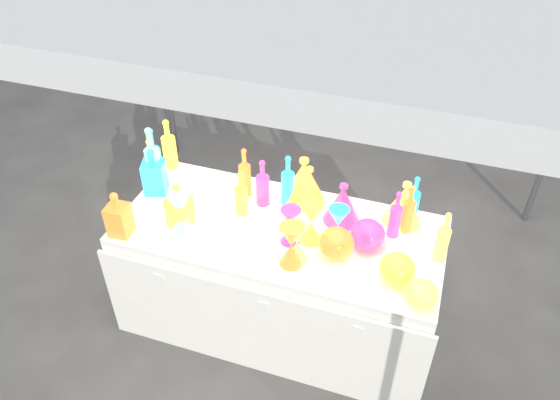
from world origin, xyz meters
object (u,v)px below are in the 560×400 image
(display_table, at_px, (280,276))
(decanter_0, at_px, (179,205))
(globe_0, at_px, (397,270))
(bottle_0, at_px, (169,144))
(hourglass_0, at_px, (291,245))
(lampshade_0, at_px, (309,185))
(cardboard_box_closed, at_px, (350,92))

(display_table, xyz_separation_m, decanter_0, (-0.53, -0.13, 0.51))
(globe_0, bearing_deg, display_table, 165.20)
(bottle_0, distance_m, decanter_0, 0.59)
(display_table, height_order, globe_0, globe_0)
(display_table, height_order, hourglass_0, hourglass_0)
(bottle_0, distance_m, lampshade_0, 0.94)
(hourglass_0, bearing_deg, display_table, 121.28)
(lampshade_0, bearing_deg, globe_0, -62.55)
(cardboard_box_closed, height_order, decanter_0, decanter_0)
(decanter_0, relative_size, hourglass_0, 1.11)
(decanter_0, xyz_separation_m, lampshade_0, (0.62, 0.42, -0.02))
(decanter_0, distance_m, hourglass_0, 0.68)
(display_table, xyz_separation_m, bottle_0, (-0.85, 0.36, 0.54))
(lampshade_0, bearing_deg, hourglass_0, -107.79)
(bottle_0, height_order, decanter_0, bottle_0)
(hourglass_0, bearing_deg, cardboard_box_closed, 96.18)
(display_table, bearing_deg, lampshade_0, 74.07)
(display_table, distance_m, lampshade_0, 0.58)
(bottle_0, xyz_separation_m, lampshade_0, (0.93, -0.07, -0.05))
(cardboard_box_closed, relative_size, decanter_0, 1.94)
(cardboard_box_closed, distance_m, lampshade_0, 2.59)
(bottle_0, relative_size, decanter_0, 1.21)
(bottle_0, height_order, lampshade_0, bottle_0)
(hourglass_0, xyz_separation_m, globe_0, (0.53, 0.05, -0.05))
(display_table, xyz_separation_m, cardboard_box_closed, (-0.19, 2.77, -0.18))
(bottle_0, relative_size, hourglass_0, 1.34)
(cardboard_box_closed, distance_m, hourglass_0, 3.10)
(decanter_0, height_order, globe_0, decanter_0)
(globe_0, bearing_deg, cardboard_box_closed, 106.17)
(display_table, distance_m, cardboard_box_closed, 2.79)
(decanter_0, height_order, lampshade_0, decanter_0)
(display_table, bearing_deg, hourglass_0, -58.72)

